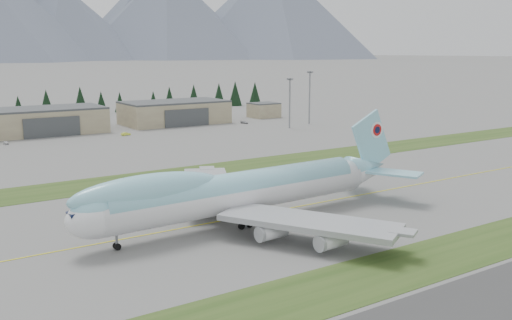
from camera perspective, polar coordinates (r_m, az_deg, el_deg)
ground at (r=125.07m, az=2.83°, el=-4.95°), size 7000.00×7000.00×0.00m
grass_strip_near at (r=98.56m, az=16.17°, el=-9.79°), size 400.00×14.00×0.08m
grass_strip_far at (r=162.47m, az=-6.57°, el=-1.31°), size 400.00×18.00×0.08m
taxiway_line_main at (r=125.07m, az=2.83°, el=-4.95°), size 400.00×0.40×0.02m
boeing_747_freighter at (r=112.92m, az=-1.63°, el=-3.08°), size 78.44×68.04×20.76m
hangar_center at (r=254.84m, az=-20.44°, el=3.71°), size 48.00×26.60×10.80m
hangar_right at (r=274.39m, az=-8.14°, el=4.75°), size 48.00×26.60×10.80m
control_shed at (r=297.62m, az=0.79°, el=5.02°), size 14.00×12.00×7.60m
floodlight_masts at (r=221.93m, az=-12.90°, el=5.99°), size 192.79×9.97×24.74m
service_vehicle_a at (r=230.59m, az=-23.71°, el=1.44°), size 1.56×3.57×1.20m
service_vehicle_b at (r=239.54m, az=-12.88°, el=2.41°), size 4.16×2.11×1.31m
service_vehicle_c at (r=272.23m, az=-1.19°, el=3.67°), size 2.76×4.51×1.22m
conifer_belt at (r=318.83m, az=-19.60°, el=5.38°), size 278.41×15.27×16.94m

